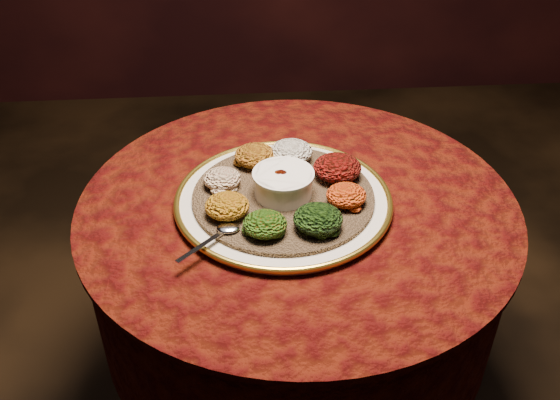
{
  "coord_description": "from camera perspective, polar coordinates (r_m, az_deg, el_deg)",
  "views": [
    {
      "loc": [
        -0.12,
        -1.09,
        1.54
      ],
      "look_at": [
        -0.04,
        -0.03,
        0.76
      ],
      "focal_mm": 40.0,
      "sensor_mm": 36.0,
      "label": 1
    }
  ],
  "objects": [
    {
      "name": "injera",
      "position": [
        1.34,
        0.3,
        0.38
      ],
      "size": [
        0.43,
        0.43,
        0.01
      ],
      "primitive_type": "cylinder",
      "rotation": [
        0.0,
        0.0,
        0.11
      ],
      "color": "brown",
      "rests_on": "platter"
    },
    {
      "name": "portion_ayib",
      "position": [
        1.43,
        1.03,
        4.44
      ],
      "size": [
        0.1,
        0.09,
        0.05
      ],
      "primitive_type": "ellipsoid",
      "color": "silver",
      "rests_on": "injera"
    },
    {
      "name": "table",
      "position": [
        1.48,
        1.51,
        -5.7
      ],
      "size": [
        0.96,
        0.96,
        0.73
      ],
      "color": "black",
      "rests_on": "ground"
    },
    {
      "name": "portion_shiro",
      "position": [
        1.42,
        -2.29,
        4.09
      ],
      "size": [
        0.09,
        0.09,
        0.05
      ],
      "primitive_type": "ellipsoid",
      "color": "#955D12",
      "rests_on": "injera"
    },
    {
      "name": "portion_kik",
      "position": [
        1.27,
        -4.86,
        -0.54
      ],
      "size": [
        0.09,
        0.09,
        0.04
      ],
      "primitive_type": "ellipsoid",
      "color": "#9E570D",
      "rests_on": "injera"
    },
    {
      "name": "stew_bowl",
      "position": [
        1.32,
        0.3,
        1.67
      ],
      "size": [
        0.13,
        0.13,
        0.05
      ],
      "color": "white",
      "rests_on": "injera"
    },
    {
      "name": "portion_mixveg",
      "position": [
        1.22,
        -1.38,
        -2.22
      ],
      "size": [
        0.09,
        0.08,
        0.04
      ],
      "primitive_type": "ellipsoid",
      "color": "#903709",
      "rests_on": "injera"
    },
    {
      "name": "portion_gomen",
      "position": [
        1.23,
        3.5,
        -1.73
      ],
      "size": [
        0.1,
        0.09,
        0.05
      ],
      "primitive_type": "ellipsoid",
      "color": "black",
      "rests_on": "injera"
    },
    {
      "name": "portion_timatim",
      "position": [
        1.35,
        -5.31,
        1.94
      ],
      "size": [
        0.08,
        0.08,
        0.04
      ],
      "primitive_type": "ellipsoid",
      "color": "maroon",
      "rests_on": "injera"
    },
    {
      "name": "portion_kitfo",
      "position": [
        1.38,
        5.26,
        2.96
      ],
      "size": [
        0.11,
        0.1,
        0.05
      ],
      "primitive_type": "ellipsoid",
      "color": "black",
      "rests_on": "injera"
    },
    {
      "name": "platter",
      "position": [
        1.34,
        0.3,
        0.0
      ],
      "size": [
        0.56,
        0.56,
        0.02
      ],
      "rotation": [
        0.0,
        0.0,
        0.3
      ],
      "color": "beige",
      "rests_on": "table"
    },
    {
      "name": "spoon",
      "position": [
        1.23,
        -5.12,
        -2.81
      ],
      "size": [
        0.12,
        0.11,
        0.01
      ],
      "rotation": [
        0.0,
        0.0,
        -2.37
      ],
      "color": "silver",
      "rests_on": "injera"
    },
    {
      "name": "portion_tikil",
      "position": [
        1.3,
        6.08,
        0.43
      ],
      "size": [
        0.08,
        0.08,
        0.04
      ],
      "primitive_type": "ellipsoid",
      "color": "#AF7C0E",
      "rests_on": "injera"
    }
  ]
}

